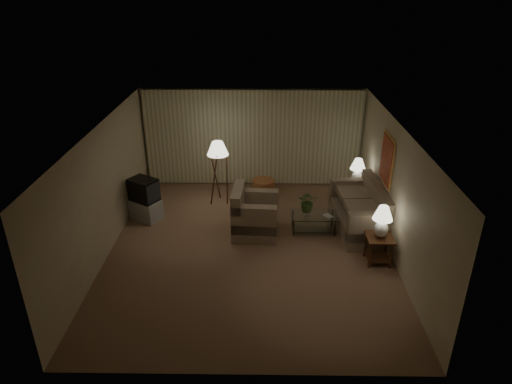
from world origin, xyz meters
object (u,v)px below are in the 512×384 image
(side_table_far, at_px, (355,191))
(floor_lamp, at_px, (219,171))
(sofa, at_px, (359,212))
(vase, at_px, (307,212))
(side_table_near, at_px, (379,245))
(tv_cabinet, at_px, (146,209))
(table_lamp_far, at_px, (358,169))
(crt_tv, at_px, (144,190))
(ottoman, at_px, (263,187))
(armchair, at_px, (255,216))
(table_lamp_near, at_px, (382,219))
(coffee_table, at_px, (313,220))

(side_table_far, height_order, floor_lamp, floor_lamp)
(sofa, xyz_separation_m, vase, (-1.20, -0.10, 0.05))
(floor_lamp, height_order, vase, floor_lamp)
(side_table_near, height_order, tv_cabinet, side_table_near)
(side_table_near, xyz_separation_m, table_lamp_far, (0.00, 2.60, 0.59))
(crt_tv, xyz_separation_m, ottoman, (2.84, 1.46, -0.57))
(armchair, bearing_deg, floor_lamp, 34.93)
(table_lamp_near, distance_m, coffee_table, 1.88)
(armchair, bearing_deg, side_table_far, -56.60)
(coffee_table, distance_m, ottoman, 2.31)
(side_table_far, xyz_separation_m, floor_lamp, (-3.50, 0.12, 0.47))
(tv_cabinet, height_order, floor_lamp, floor_lamp)
(armchair, relative_size, ottoman, 1.97)
(table_lamp_far, distance_m, floor_lamp, 3.50)
(sofa, height_order, coffee_table, sofa)
(side_table_far, height_order, table_lamp_far, table_lamp_far)
(table_lamp_near, xyz_separation_m, table_lamp_far, (0.00, 2.60, -0.01))
(floor_lamp, bearing_deg, side_table_near, -37.83)
(armchair, bearing_deg, ottoman, -1.38)
(table_lamp_near, xyz_separation_m, coffee_table, (-1.20, 1.25, -0.73))
(table_lamp_near, bearing_deg, coffee_table, 133.81)
(side_table_near, distance_m, table_lamp_far, 2.67)
(tv_cabinet, height_order, crt_tv, crt_tv)
(table_lamp_near, relative_size, tv_cabinet, 0.81)
(side_table_near, distance_m, floor_lamp, 4.45)
(sofa, xyz_separation_m, table_lamp_near, (0.15, -1.35, 0.57))
(crt_tv, bearing_deg, coffee_table, 24.46)
(floor_lamp, bearing_deg, table_lamp_near, -37.83)
(armchair, bearing_deg, tv_cabinet, 79.75)
(side_table_near, distance_m, tv_cabinet, 5.50)
(side_table_far, xyz_separation_m, crt_tv, (-5.20, -0.80, 0.38))
(table_lamp_far, bearing_deg, tv_cabinet, -171.20)
(sofa, height_order, side_table_near, sofa)
(sofa, height_order, tv_cabinet, sofa)
(side_table_near, bearing_deg, coffee_table, 133.81)
(side_table_far, distance_m, tv_cabinet, 5.26)
(table_lamp_near, xyz_separation_m, crt_tv, (-5.20, 1.80, -0.24))
(table_lamp_near, height_order, vase, table_lamp_near)
(ottoman, height_order, vase, vase)
(side_table_near, distance_m, crt_tv, 5.51)
(table_lamp_near, relative_size, table_lamp_far, 1.03)
(side_table_far, height_order, vase, side_table_far)
(table_lamp_far, xyz_separation_m, coffee_table, (-1.20, -1.35, -0.72))
(side_table_near, relative_size, ottoman, 1.01)
(coffee_table, distance_m, floor_lamp, 2.79)
(sofa, xyz_separation_m, armchair, (-2.39, -0.21, 0.00))
(armchair, xyz_separation_m, side_table_far, (2.54, 1.46, -0.05))
(ottoman, bearing_deg, table_lamp_far, -15.45)
(sofa, xyz_separation_m, tv_cabinet, (-5.05, 0.45, -0.19))
(armchair, xyz_separation_m, crt_tv, (-2.66, 0.65, 0.33))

